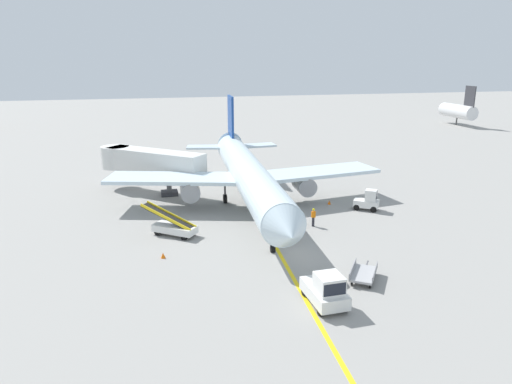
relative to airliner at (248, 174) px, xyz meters
The scene contains 12 objects.
ground_plane 13.49m from the airliner, 87.74° to the right, with size 300.00×300.00×0.00m, color gray.
taxi_line_yellow 8.73m from the airliner, 90.24° to the right, with size 0.30×80.00×0.01m, color yellow.
airliner is the anchor object (origin of this frame).
jet_bridge 12.78m from the airliner, 141.23° to the left, with size 11.32×10.22×4.85m.
pushback_tug 20.82m from the airliner, 89.44° to the right, with size 2.04×3.67×2.20m.
baggage_tug_near_wing 12.27m from the airliner, 19.42° to the right, with size 2.71×2.45×2.10m.
belt_loader_forward_hold 10.61m from the airliner, 141.15° to the right, with size 4.72×4.05×2.59m.
baggage_cart_loaded 18.77m from the airliner, 77.52° to the right, with size 2.86×3.56×0.94m.
ground_crew_marshaller 8.80m from the airliner, 58.67° to the right, with size 0.36×0.24×1.70m.
safety_cone_nose_left 14.76m from the airliner, 129.45° to the right, with size 0.36×0.36×0.44m, color orange.
safety_cone_nose_right 9.02m from the airliner, ahead, with size 0.36×0.36×0.44m, color orange.
distant_aircraft_mid_left 75.20m from the airliner, 38.87° to the left, with size 3.00×10.10×8.80m.
Camera 1 is at (-10.64, -32.02, 14.73)m, focal length 33.18 mm.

